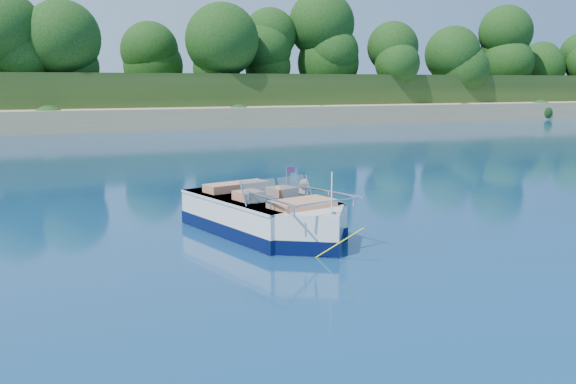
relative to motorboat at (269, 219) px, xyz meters
name	(u,v)px	position (x,y,z in m)	size (l,w,h in m)	color
ground	(451,250)	(2.86, -2.64, -0.36)	(160.00, 160.00, 0.00)	#0A2346
shoreline	(84,104)	(2.86, 61.14, 0.62)	(170.00, 59.00, 6.00)	#A3845F
treeline	(116,53)	(2.90, 38.38, 5.19)	(150.00, 7.12, 8.19)	black
motorboat	(269,219)	(0.00, 0.00, 0.00)	(2.73, 5.46, 1.85)	white
tow_tube	(299,211)	(1.50, 1.71, -0.26)	(1.42, 1.42, 0.37)	yellow
boy	(301,215)	(1.53, 1.63, -0.36)	(0.49, 0.32, 1.35)	tan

